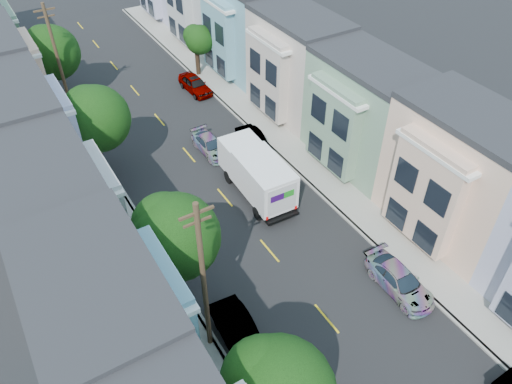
% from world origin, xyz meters
% --- Properties ---
extents(ground, '(160.00, 160.00, 0.00)m').
position_xyz_m(ground, '(0.00, 0.00, 0.00)').
color(ground, black).
rests_on(ground, ground).
extents(road_slab, '(12.00, 70.00, 0.02)m').
position_xyz_m(road_slab, '(0.00, 15.00, 0.01)').
color(road_slab, black).
rests_on(road_slab, ground).
extents(curb_left, '(0.30, 70.00, 0.15)m').
position_xyz_m(curb_left, '(-6.05, 15.00, 0.07)').
color(curb_left, gray).
rests_on(curb_left, ground).
extents(curb_right, '(0.30, 70.00, 0.15)m').
position_xyz_m(curb_right, '(6.05, 15.00, 0.07)').
color(curb_right, gray).
rests_on(curb_right, ground).
extents(sidewalk_left, '(2.60, 70.00, 0.15)m').
position_xyz_m(sidewalk_left, '(-7.35, 15.00, 0.07)').
color(sidewalk_left, gray).
rests_on(sidewalk_left, ground).
extents(sidewalk_right, '(2.60, 70.00, 0.15)m').
position_xyz_m(sidewalk_right, '(7.35, 15.00, 0.07)').
color(sidewalk_right, gray).
rests_on(sidewalk_right, ground).
extents(centerline, '(0.12, 70.00, 0.01)m').
position_xyz_m(centerline, '(0.00, 15.00, 0.00)').
color(centerline, gold).
rests_on(centerline, ground).
extents(townhouse_row_left, '(5.00, 70.00, 8.50)m').
position_xyz_m(townhouse_row_left, '(-11.15, 15.00, 0.00)').
color(townhouse_row_left, gray).
rests_on(townhouse_row_left, ground).
extents(townhouse_row_right, '(5.00, 70.00, 8.50)m').
position_xyz_m(townhouse_row_right, '(11.15, 15.00, 0.00)').
color(townhouse_row_right, gray).
rests_on(townhouse_row_right, ground).
extents(tree_c, '(4.70, 4.70, 7.51)m').
position_xyz_m(tree_c, '(-6.30, 5.38, 5.13)').
color(tree_c, black).
rests_on(tree_c, ground).
extents(tree_d, '(4.70, 4.70, 7.39)m').
position_xyz_m(tree_d, '(-6.30, 18.71, 5.01)').
color(tree_d, black).
rests_on(tree_d, ground).
extents(tree_e, '(4.70, 4.70, 7.28)m').
position_xyz_m(tree_e, '(-6.30, 31.00, 4.91)').
color(tree_e, black).
rests_on(tree_e, ground).
extents(tree_far_r, '(2.79, 2.79, 4.98)m').
position_xyz_m(tree_far_r, '(6.89, 29.67, 3.53)').
color(tree_far_r, black).
rests_on(tree_far_r, ground).
extents(utility_pole_near, '(1.60, 0.26, 10.00)m').
position_xyz_m(utility_pole_near, '(-6.30, 2.00, 5.15)').
color(utility_pole_near, '#42301E').
rests_on(utility_pole_near, ground).
extents(utility_pole_far, '(1.60, 0.26, 10.00)m').
position_xyz_m(utility_pole_far, '(-6.30, 28.00, 5.15)').
color(utility_pole_far, '#42301E').
rests_on(utility_pole_far, ground).
extents(fedex_truck, '(2.70, 7.01, 3.36)m').
position_xyz_m(fedex_truck, '(2.21, 11.23, 1.88)').
color(fedex_truck, white).
rests_on(fedex_truck, ground).
extents(lead_sedan, '(1.82, 4.16, 1.24)m').
position_xyz_m(lead_sedan, '(1.71, 17.49, 0.62)').
color(lead_sedan, black).
rests_on(lead_sedan, ground).
extents(parked_left_c, '(1.93, 4.69, 1.53)m').
position_xyz_m(parked_left_c, '(-4.90, 1.21, 0.76)').
color(parked_left_c, silver).
rests_on(parked_left_c, ground).
extents(parked_left_d, '(2.06, 4.43, 1.30)m').
position_xyz_m(parked_left_d, '(-4.90, 10.04, 0.65)').
color(parked_left_d, '#611009').
rests_on(parked_left_d, ground).
extents(parked_right_b, '(2.07, 4.68, 1.39)m').
position_xyz_m(parked_right_b, '(4.90, -0.46, 0.69)').
color(parked_right_b, silver).
rests_on(parked_right_b, ground).
extents(parked_right_c, '(1.72, 4.24, 1.39)m').
position_xyz_m(parked_right_c, '(4.90, 16.08, 0.69)').
color(parked_right_c, black).
rests_on(parked_right_c, ground).
extents(parked_right_d, '(1.97, 4.61, 1.47)m').
position_xyz_m(parked_right_d, '(4.90, 26.86, 0.73)').
color(parked_right_d, black).
rests_on(parked_right_d, ground).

